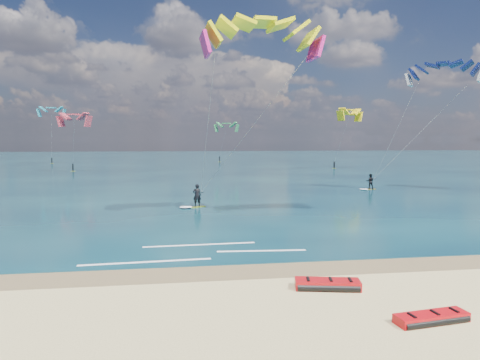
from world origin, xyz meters
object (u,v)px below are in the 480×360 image
packed_kite_left (431,322)px  kitesurfer_far (407,121)px  packed_kite_mid (327,289)px  kitesurfer_main (228,112)px

packed_kite_left → kitesurfer_far: kitesurfer_far is taller
packed_kite_left → packed_kite_mid: size_ratio=0.97×
packed_kite_mid → kitesurfer_far: size_ratio=0.18×
kitesurfer_far → packed_kite_mid: bearing=-130.8°
packed_kite_mid → kitesurfer_main: kitesurfer_main is taller
packed_kite_left → kitesurfer_main: 23.10m
kitesurfer_main → packed_kite_left: bearing=-107.3°
packed_kite_mid → kitesurfer_main: bearing=108.3°
kitesurfer_main → packed_kite_mid: bearing=-112.3°
packed_kite_left → kitesurfer_main: bearing=94.4°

